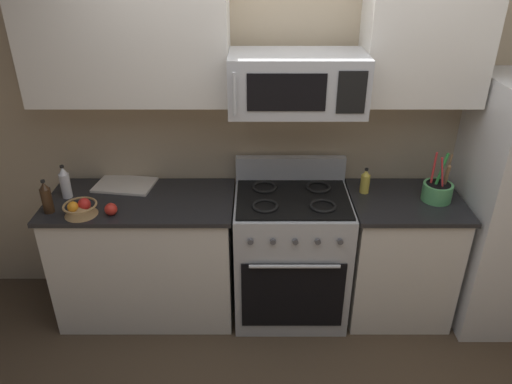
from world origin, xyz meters
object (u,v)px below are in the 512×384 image
at_px(cutting_board, 126,185).
at_px(apple_loose, 112,209).
at_px(microwave, 298,83).
at_px(bottle_vinegar, 66,183).
at_px(utensil_crock, 438,191).
at_px(range_oven, 291,254).
at_px(fruit_basket, 81,208).
at_px(bottle_oil, 366,182).
at_px(bottle_soy, 48,197).

bearing_deg(cutting_board, apple_loose, -88.49).
xyz_separation_m(microwave, bottle_vinegar, (-1.48, 0.00, -0.66)).
distance_m(utensil_crock, cutting_board, 2.09).
bearing_deg(apple_loose, range_oven, 9.94).
relative_size(utensil_crock, fruit_basket, 1.56).
relative_size(fruit_basket, apple_loose, 2.68).
xyz_separation_m(apple_loose, bottle_oil, (1.62, 0.30, 0.04)).
distance_m(utensil_crock, apple_loose, 2.08).
bearing_deg(bottle_soy, fruit_basket, -8.19).
distance_m(cutting_board, bottle_soy, 0.53).
xyz_separation_m(utensil_crock, cutting_board, (-2.08, 0.20, -0.06)).
xyz_separation_m(microwave, apple_loose, (-1.13, -0.23, -0.73)).
bearing_deg(bottle_soy, apple_loose, -4.99).
distance_m(range_oven, bottle_oil, 0.72).
height_order(cutting_board, bottle_vinegar, bottle_vinegar).
bearing_deg(bottle_soy, bottle_vinegar, 76.14).
bearing_deg(range_oven, cutting_board, 170.49).
bearing_deg(utensil_crock, fruit_basket, -175.30).
distance_m(microwave, cutting_board, 1.38).
relative_size(range_oven, bottle_oil, 6.16).
bearing_deg(apple_loose, bottle_vinegar, 146.76).
bearing_deg(cutting_board, utensil_crock, -5.48).
bearing_deg(bottle_vinegar, utensil_crock, -0.92).
relative_size(bottle_soy, bottle_oil, 1.25).
relative_size(apple_loose, bottle_oil, 0.44).
bearing_deg(range_oven, utensil_crock, -0.49).
relative_size(range_oven, bottle_vinegar, 4.76).
relative_size(fruit_basket, bottle_vinegar, 0.91).
bearing_deg(cutting_board, fruit_basket, -114.90).
bearing_deg(bottle_oil, range_oven, -168.63).
distance_m(range_oven, microwave, 1.20).
distance_m(utensil_crock, bottle_vinegar, 2.42).
distance_m(fruit_basket, cutting_board, 0.43).
bearing_deg(bottle_vinegar, bottle_oil, 1.95).
xyz_separation_m(fruit_basket, bottle_oil, (1.81, 0.29, 0.04)).
bearing_deg(cutting_board, microwave, -8.20).
relative_size(microwave, bottle_soy, 3.60).
relative_size(cutting_board, bottle_soy, 1.77).
relative_size(microwave, fruit_basket, 3.82).
bearing_deg(range_oven, microwave, 90.00).
bearing_deg(utensil_crock, apple_loose, -174.74).
xyz_separation_m(range_oven, microwave, (-0.00, 0.03, 1.20)).
distance_m(fruit_basket, apple_loose, 0.19).
height_order(microwave, fruit_basket, microwave).
xyz_separation_m(range_oven, bottle_soy, (-1.53, -0.16, 0.54)).
xyz_separation_m(fruit_basket, cutting_board, (0.18, 0.39, -0.04)).
relative_size(utensil_crock, bottle_soy, 1.46).
distance_m(microwave, bottle_vinegar, 1.62).
relative_size(range_oven, utensil_crock, 3.36).
bearing_deg(bottle_vinegar, bottle_soy, -103.86).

